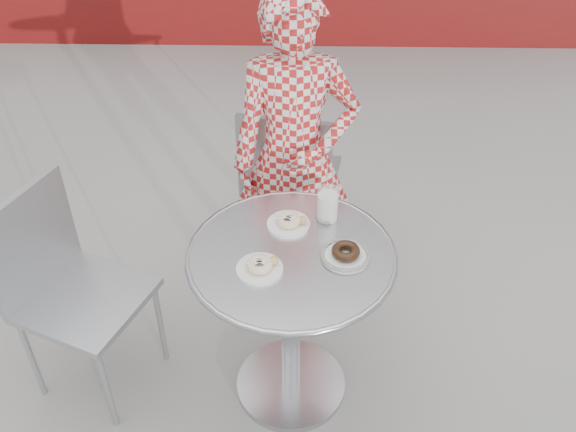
{
  "coord_description": "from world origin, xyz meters",
  "views": [
    {
      "loc": [
        0.06,
        -1.72,
        2.32
      ],
      "look_at": [
        0.02,
        0.13,
        0.85
      ],
      "focal_mm": 40.0,
      "sensor_mm": 36.0,
      "label": 1
    }
  ],
  "objects_px": {
    "chair_far": "(292,208)",
    "seated_person": "(295,158)",
    "plate_far": "(289,222)",
    "chair_left": "(92,330)",
    "milk_cup": "(328,205)",
    "bistro_table": "(291,291)",
    "plate_near": "(260,266)",
    "plate_checker": "(345,254)"
  },
  "relations": [
    {
      "from": "seated_person",
      "to": "milk_cup",
      "type": "relative_size",
      "value": 11.27
    },
    {
      "from": "plate_near",
      "to": "plate_checker",
      "type": "bearing_deg",
      "value": 13.6
    },
    {
      "from": "chair_far",
      "to": "plate_far",
      "type": "distance_m",
      "value": 0.9
    },
    {
      "from": "seated_person",
      "to": "plate_near",
      "type": "height_order",
      "value": "seated_person"
    },
    {
      "from": "chair_far",
      "to": "plate_near",
      "type": "xyz_separation_m",
      "value": [
        -0.1,
        -0.99,
        0.51
      ]
    },
    {
      "from": "seated_person",
      "to": "plate_near",
      "type": "xyz_separation_m",
      "value": [
        -0.11,
        -0.73,
        0.03
      ]
    },
    {
      "from": "plate_far",
      "to": "plate_checker",
      "type": "xyz_separation_m",
      "value": [
        0.2,
        -0.18,
        -0.0
      ]
    },
    {
      "from": "plate_far",
      "to": "bistro_table",
      "type": "bearing_deg",
      "value": -86.0
    },
    {
      "from": "chair_left",
      "to": "plate_near",
      "type": "xyz_separation_m",
      "value": [
        0.72,
        -0.14,
        0.51
      ]
    },
    {
      "from": "chair_far",
      "to": "seated_person",
      "type": "distance_m",
      "value": 0.54
    },
    {
      "from": "seated_person",
      "to": "plate_checker",
      "type": "xyz_separation_m",
      "value": [
        0.19,
        -0.66,
        0.03
      ]
    },
    {
      "from": "chair_far",
      "to": "seated_person",
      "type": "relative_size",
      "value": 0.6
    },
    {
      "from": "milk_cup",
      "to": "seated_person",
      "type": "bearing_deg",
      "value": 106.6
    },
    {
      "from": "plate_checker",
      "to": "bistro_table",
      "type": "bearing_deg",
      "value": 175.11
    },
    {
      "from": "bistro_table",
      "to": "seated_person",
      "type": "distance_m",
      "value": 0.67
    },
    {
      "from": "plate_far",
      "to": "chair_far",
      "type": "bearing_deg",
      "value": 90.0
    },
    {
      "from": "plate_far",
      "to": "chair_left",
      "type": "bearing_deg",
      "value": -172.49
    },
    {
      "from": "plate_far",
      "to": "milk_cup",
      "type": "bearing_deg",
      "value": 17.53
    },
    {
      "from": "seated_person",
      "to": "plate_near",
      "type": "distance_m",
      "value": 0.74
    },
    {
      "from": "plate_checker",
      "to": "milk_cup",
      "type": "distance_m",
      "value": 0.23
    },
    {
      "from": "milk_cup",
      "to": "plate_checker",
      "type": "bearing_deg",
      "value": -74.73
    },
    {
      "from": "bistro_table",
      "to": "plate_near",
      "type": "height_order",
      "value": "plate_near"
    },
    {
      "from": "milk_cup",
      "to": "chair_far",
      "type": "bearing_deg",
      "value": 101.73
    },
    {
      "from": "chair_far",
      "to": "chair_left",
      "type": "height_order",
      "value": "chair_left"
    },
    {
      "from": "bistro_table",
      "to": "plate_near",
      "type": "xyz_separation_m",
      "value": [
        -0.11,
        -0.09,
        0.21
      ]
    },
    {
      "from": "bistro_table",
      "to": "plate_near",
      "type": "bearing_deg",
      "value": -140.19
    },
    {
      "from": "chair_far",
      "to": "milk_cup",
      "type": "relative_size",
      "value": 6.8
    },
    {
      "from": "seated_person",
      "to": "milk_cup",
      "type": "xyz_separation_m",
      "value": [
        0.13,
        -0.44,
        0.08
      ]
    },
    {
      "from": "plate_near",
      "to": "plate_checker",
      "type": "distance_m",
      "value": 0.31
    },
    {
      "from": "bistro_table",
      "to": "chair_left",
      "type": "relative_size",
      "value": 0.84
    },
    {
      "from": "plate_far",
      "to": "milk_cup",
      "type": "relative_size",
      "value": 1.21
    },
    {
      "from": "chair_far",
      "to": "seated_person",
      "type": "height_order",
      "value": "seated_person"
    },
    {
      "from": "chair_far",
      "to": "milk_cup",
      "type": "distance_m",
      "value": 0.9
    },
    {
      "from": "bistro_table",
      "to": "chair_far",
      "type": "height_order",
      "value": "chair_far"
    },
    {
      "from": "seated_person",
      "to": "plate_far",
      "type": "xyz_separation_m",
      "value": [
        -0.01,
        -0.48,
        0.03
      ]
    },
    {
      "from": "seated_person",
      "to": "milk_cup",
      "type": "distance_m",
      "value": 0.46
    },
    {
      "from": "chair_left",
      "to": "plate_far",
      "type": "xyz_separation_m",
      "value": [
        0.82,
        0.11,
        0.51
      ]
    },
    {
      "from": "bistro_table",
      "to": "chair_left",
      "type": "bearing_deg",
      "value": 176.52
    },
    {
      "from": "chair_far",
      "to": "plate_checker",
      "type": "relative_size",
      "value": 5.16
    },
    {
      "from": "chair_left",
      "to": "plate_far",
      "type": "relative_size",
      "value": 5.66
    },
    {
      "from": "bistro_table",
      "to": "plate_far",
      "type": "xyz_separation_m",
      "value": [
        -0.01,
        0.16,
        0.21
      ]
    },
    {
      "from": "plate_near",
      "to": "plate_checker",
      "type": "height_order",
      "value": "plate_checker"
    }
  ]
}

